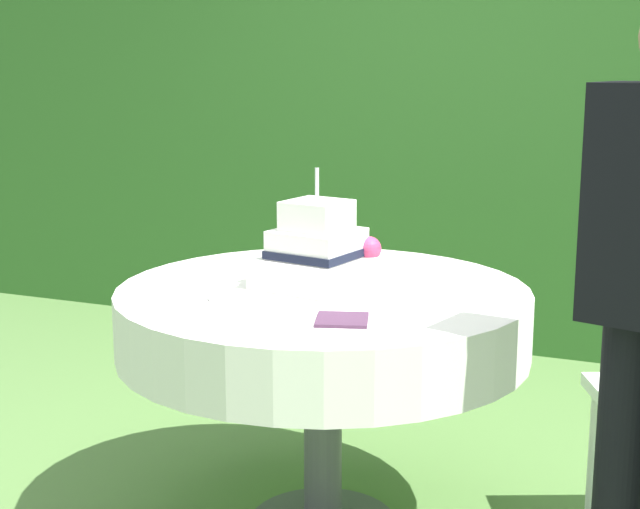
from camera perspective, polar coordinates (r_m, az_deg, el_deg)
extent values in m
cube|color=#336628|center=(4.87, 10.43, 10.95)|extent=(6.52, 0.43, 2.79)
cylinder|color=#4C4C51|center=(2.93, 0.18, -9.74)|extent=(0.12, 0.12, 0.75)
cylinder|color=olive|center=(2.81, 0.18, -2.39)|extent=(1.21, 1.21, 0.03)
cylinder|color=white|center=(2.84, 0.18, -3.98)|extent=(1.24, 1.24, 0.20)
cube|color=white|center=(2.83, -0.18, -1.07)|extent=(0.36, 0.36, 0.09)
cube|color=white|center=(2.81, -0.18, 0.66)|extent=(0.27, 0.27, 0.09)
cube|color=black|center=(2.81, -0.18, 0.11)|extent=(0.28, 0.28, 0.02)
cube|color=white|center=(2.79, -0.18, 2.41)|extent=(0.20, 0.20, 0.09)
sphere|color=#D13866|center=(2.85, 3.00, 0.36)|extent=(0.08, 0.08, 0.08)
cylinder|color=silver|center=(2.78, -0.19, 4.29)|extent=(0.01, 0.01, 0.10)
cylinder|color=white|center=(2.78, 7.52, -2.16)|extent=(0.14, 0.14, 0.01)
cylinder|color=white|center=(2.65, 6.56, -2.87)|extent=(0.10, 0.10, 0.01)
cylinder|color=white|center=(2.69, -5.69, -2.63)|extent=(0.10, 0.10, 0.01)
cube|color=#4C2D47|center=(2.46, 1.35, -3.98)|extent=(0.17, 0.17, 0.01)
cylinder|color=white|center=(3.14, 16.24, -11.70)|extent=(0.03, 0.03, 0.45)
cylinder|color=white|center=(2.86, 18.16, -14.19)|extent=(0.03, 0.03, 0.45)
cylinder|color=black|center=(2.48, 17.66, -13.24)|extent=(0.12, 0.12, 0.85)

